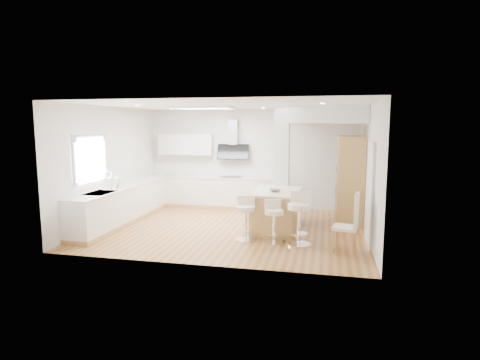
% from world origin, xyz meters
% --- Properties ---
extents(ground, '(6.00, 6.00, 0.00)m').
position_xyz_m(ground, '(0.00, 0.00, 0.00)').
color(ground, '#AD7540').
rests_on(ground, ground).
extents(ceiling, '(6.00, 5.00, 0.02)m').
position_xyz_m(ceiling, '(0.00, 0.00, 0.00)').
color(ceiling, white).
rests_on(ceiling, ground).
extents(wall_back, '(6.00, 0.04, 2.80)m').
position_xyz_m(wall_back, '(0.00, 2.50, 1.40)').
color(wall_back, silver).
rests_on(wall_back, ground).
extents(wall_left, '(0.04, 5.00, 2.80)m').
position_xyz_m(wall_left, '(-3.00, 0.00, 1.40)').
color(wall_left, silver).
rests_on(wall_left, ground).
extents(wall_right, '(0.04, 5.00, 2.80)m').
position_xyz_m(wall_right, '(3.00, 0.00, 1.40)').
color(wall_right, silver).
rests_on(wall_right, ground).
extents(skylight, '(4.10, 2.10, 0.06)m').
position_xyz_m(skylight, '(-0.79, 0.60, 2.77)').
color(skylight, silver).
rests_on(skylight, ground).
extents(window_left, '(0.06, 1.28, 1.07)m').
position_xyz_m(window_left, '(-2.96, -0.90, 1.69)').
color(window_left, white).
rests_on(window_left, ground).
extents(doorway_right, '(0.05, 1.00, 2.10)m').
position_xyz_m(doorway_right, '(2.97, -0.60, 1.00)').
color(doorway_right, '#433D34').
rests_on(doorway_right, ground).
extents(counter_left, '(0.63, 4.50, 1.35)m').
position_xyz_m(counter_left, '(-2.70, 0.23, 0.46)').
color(counter_left, tan).
rests_on(counter_left, ground).
extents(counter_back, '(3.62, 0.63, 2.50)m').
position_xyz_m(counter_back, '(-0.91, 2.22, 0.70)').
color(counter_back, tan).
rests_on(counter_back, ground).
extents(pillar, '(0.35, 0.35, 2.80)m').
position_xyz_m(pillar, '(1.05, 0.95, 1.40)').
color(pillar, silver).
rests_on(pillar, ground).
extents(soffit, '(1.78, 2.20, 0.40)m').
position_xyz_m(soffit, '(2.10, 1.40, 2.60)').
color(soffit, white).
rests_on(soffit, ground).
extents(oven_column, '(0.63, 1.21, 2.10)m').
position_xyz_m(oven_column, '(2.68, 1.23, 1.05)').
color(oven_column, tan).
rests_on(oven_column, ground).
extents(peninsula, '(1.08, 1.56, 0.99)m').
position_xyz_m(peninsula, '(1.04, 0.01, 0.46)').
color(peninsula, tan).
rests_on(peninsula, ground).
extents(bar_stool_a, '(0.45, 0.45, 0.92)m').
position_xyz_m(bar_stool_a, '(0.52, -0.88, 0.52)').
color(bar_stool_a, white).
rests_on(bar_stool_a, ground).
extents(bar_stool_b, '(0.50, 0.50, 0.87)m').
position_xyz_m(bar_stool_b, '(1.12, -0.96, 0.49)').
color(bar_stool_b, white).
rests_on(bar_stool_b, ground).
extents(bar_stool_c, '(0.52, 0.52, 1.06)m').
position_xyz_m(bar_stool_c, '(1.62, -0.97, 0.59)').
color(bar_stool_c, white).
rests_on(bar_stool_c, ground).
extents(dining_chair, '(0.51, 0.51, 1.13)m').
position_xyz_m(dining_chair, '(2.58, -1.22, 0.60)').
color(dining_chair, beige).
rests_on(dining_chair, ground).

